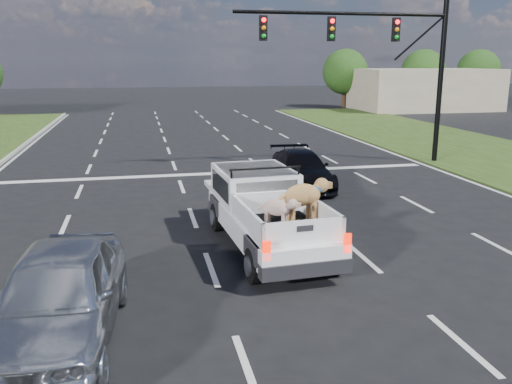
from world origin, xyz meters
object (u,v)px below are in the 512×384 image
silver_sedan (58,296)px  traffic_signal (390,52)px  black_coupe (301,169)px  pickup_truck (266,210)px

silver_sedan → traffic_signal: bearing=52.6°
traffic_signal → black_coupe: traffic_signal is taller
traffic_signal → silver_sedan: (-11.70, -13.03, -3.95)m
traffic_signal → silver_sedan: traffic_signal is taller
black_coupe → traffic_signal: bearing=38.2°
traffic_signal → silver_sedan: bearing=-131.9°
silver_sedan → black_coupe: (6.93, 9.68, -0.15)m
silver_sedan → black_coupe: size_ratio=1.06×
pickup_truck → black_coupe: size_ratio=1.24×
traffic_signal → black_coupe: 7.13m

